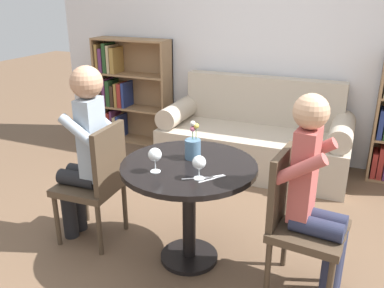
# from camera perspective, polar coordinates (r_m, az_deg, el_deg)

# --- Properties ---
(ground_plane) EXTENTS (16.00, 16.00, 0.00)m
(ground_plane) POSITION_cam_1_polar(r_m,az_deg,el_deg) (2.97, -0.39, -15.69)
(ground_plane) COLOR brown
(back_wall) EXTENTS (5.20, 0.05, 2.70)m
(back_wall) POSITION_cam_1_polar(r_m,az_deg,el_deg) (4.45, 10.96, 15.06)
(back_wall) COLOR silver
(back_wall) RESTS_ON ground_plane
(round_table) EXTENTS (0.88, 0.88, 0.72)m
(round_table) POSITION_cam_1_polar(r_m,az_deg,el_deg) (2.67, -0.42, -5.88)
(round_table) COLOR black
(round_table) RESTS_ON ground_plane
(couch) EXTENTS (1.90, 0.80, 0.92)m
(couch) POSITION_cam_1_polar(r_m,az_deg,el_deg) (4.27, 8.77, 0.62)
(couch) COLOR #B7A893
(couch) RESTS_ON ground_plane
(bookshelf_left) EXTENTS (0.94, 0.28, 1.24)m
(bookshelf_left) POSITION_cam_1_polar(r_m,az_deg,el_deg) (5.08, -9.37, 7.30)
(bookshelf_left) COLOR #93704C
(bookshelf_left) RESTS_ON ground_plane
(chair_left) EXTENTS (0.44, 0.44, 0.90)m
(chair_left) POSITION_cam_1_polar(r_m,az_deg,el_deg) (3.00, -13.17, -4.80)
(chair_left) COLOR #473828
(chair_left) RESTS_ON ground_plane
(chair_right) EXTENTS (0.46, 0.46, 0.90)m
(chair_right) POSITION_cam_1_polar(r_m,az_deg,el_deg) (2.54, 14.61, -9.97)
(chair_right) COLOR #473828
(chair_right) RESTS_ON ground_plane
(person_left) EXTENTS (0.43, 0.35, 1.31)m
(person_left) POSITION_cam_1_polar(r_m,az_deg,el_deg) (2.96, -14.88, -0.74)
(person_left) COLOR black
(person_left) RESTS_ON ground_plane
(person_right) EXTENTS (0.44, 0.37, 1.25)m
(person_right) POSITION_cam_1_polar(r_m,az_deg,el_deg) (2.44, 16.96, -7.05)
(person_right) COLOR #282D47
(person_right) RESTS_ON ground_plane
(wine_glass_left) EXTENTS (0.08, 0.08, 0.15)m
(wine_glass_left) POSITION_cam_1_polar(r_m,az_deg,el_deg) (2.47, -5.23, -1.60)
(wine_glass_left) COLOR white
(wine_glass_left) RESTS_ON round_table
(wine_glass_right) EXTENTS (0.08, 0.08, 0.14)m
(wine_glass_right) POSITION_cam_1_polar(r_m,az_deg,el_deg) (2.37, 1.00, -2.71)
(wine_glass_right) COLOR white
(wine_glass_right) RESTS_ON round_table
(flower_vase) EXTENTS (0.11, 0.11, 0.26)m
(flower_vase) POSITION_cam_1_polar(r_m,az_deg,el_deg) (2.67, 0.12, -0.42)
(flower_vase) COLOR slate
(flower_vase) RESTS_ON round_table
(knife_left_setting) EXTENTS (0.12, 0.16, 0.00)m
(knife_left_setting) POSITION_cam_1_polar(r_m,az_deg,el_deg) (2.41, 2.86, -4.91)
(knife_left_setting) COLOR silver
(knife_left_setting) RESTS_ON round_table
(fork_left_setting) EXTENTS (0.14, 0.14, 0.00)m
(fork_left_setting) POSITION_cam_1_polar(r_m,az_deg,el_deg) (2.42, 2.44, -4.69)
(fork_left_setting) COLOR silver
(fork_left_setting) RESTS_ON round_table
(knife_right_setting) EXTENTS (0.17, 0.11, 0.00)m
(knife_right_setting) POSITION_cam_1_polar(r_m,az_deg,el_deg) (2.41, 0.77, -4.80)
(knife_right_setting) COLOR silver
(knife_right_setting) RESTS_ON round_table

